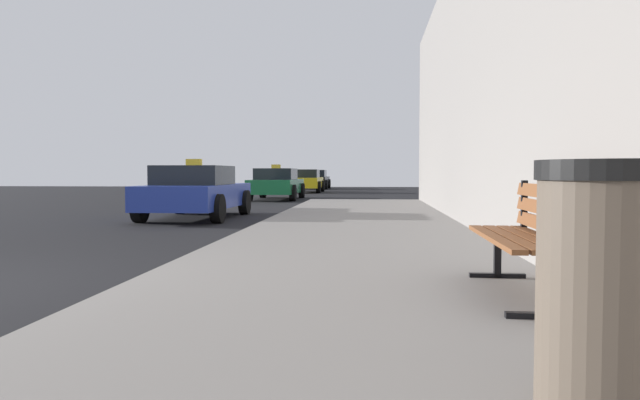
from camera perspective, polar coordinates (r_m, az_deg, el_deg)
The scene contains 7 objects.
sidewalk at distance 5.17m, azimuth 3.19°, elevation -8.88°, with size 4.00×32.00×0.15m, color gray.
bench at distance 4.88m, azimuth 19.65°, elevation -2.74°, with size 0.52×1.77×0.89m.
trash_bin at distance 2.64m, azimuth 25.90°, elevation -7.44°, with size 0.56×0.56×1.01m.
car_blue at distance 14.53m, azimuth -11.89°, elevation 0.80°, with size 1.97×4.30×1.43m.
car_green at distance 24.19m, azimuth -4.21°, elevation 1.59°, with size 1.93×4.54×1.43m.
car_yellow at distance 32.73m, azimuth -1.46°, elevation 1.87°, with size 1.93×4.03×1.27m.
car_black at distance 39.50m, azimuth -0.59°, elevation 2.02°, with size 2.02×4.32×1.27m.
Camera 1 is at (4.15, -5.06, 1.11)m, focal length 33.07 mm.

